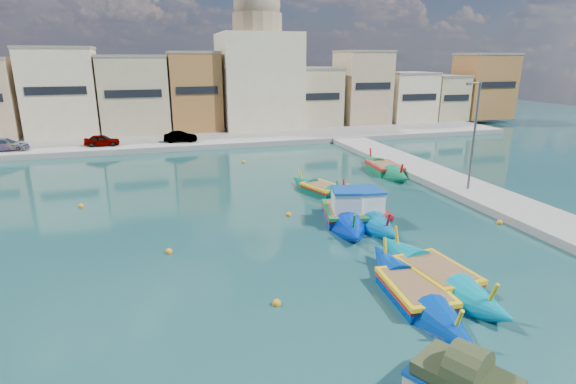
{
  "coord_description": "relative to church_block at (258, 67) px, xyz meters",
  "views": [
    {
      "loc": [
        -3.75,
        -19.98,
        9.51
      ],
      "look_at": [
        4.0,
        6.0,
        1.4
      ],
      "focal_mm": 28.0,
      "sensor_mm": 36.0,
      "label": 1
    }
  ],
  "objects": [
    {
      "name": "quay_street_lamp",
      "position": [
        7.44,
        -34.0,
        -4.07
      ],
      "size": [
        1.18,
        0.16,
        8.0
      ],
      "color": "#595B60",
      "rests_on": "ground"
    },
    {
      "name": "church_block",
      "position": [
        0.0,
        0.0,
        0.0
      ],
      "size": [
        10.0,
        10.0,
        19.1
      ],
      "color": "beige",
      "rests_on": "ground"
    },
    {
      "name": "luzzu_cyan_mid",
      "position": [
        5.0,
        -26.25,
        -8.13
      ],
      "size": [
        2.86,
        9.2,
        2.68
      ],
      "color": "#0B7749",
      "rests_on": "ground"
    },
    {
      "name": "luzzu_blue_cabin",
      "position": [
        -3.12,
        -36.31,
        -8.01
      ],
      "size": [
        4.48,
        9.41,
        3.24
      ],
      "color": "#0026AD",
      "rests_on": "ground"
    },
    {
      "name": "luzzu_green",
      "position": [
        -2.36,
        -30.53,
        -8.16
      ],
      "size": [
        4.15,
        7.4,
        2.27
      ],
      "color": "#0A6E4D",
      "rests_on": "ground"
    },
    {
      "name": "luzzu_cyan_south",
      "position": [
        -2.42,
        -44.8,
        -8.12
      ],
      "size": [
        2.94,
        8.81,
        2.69
      ],
      "color": "#008CA3",
      "rests_on": "ground"
    },
    {
      "name": "ground",
      "position": [
        -10.0,
        -40.0,
        -8.41
      ],
      "size": [
        160.0,
        160.0,
        0.0
      ],
      "primitive_type": "plane",
      "color": "#123836",
      "rests_on": "ground"
    },
    {
      "name": "north_quay",
      "position": [
        -10.0,
        -8.0,
        -8.11
      ],
      "size": [
        80.0,
        8.0,
        0.6
      ],
      "primitive_type": "cube",
      "color": "gray",
      "rests_on": "ground"
    },
    {
      "name": "parked_cars",
      "position": [
        -21.17,
        -9.5,
        -7.2
      ],
      "size": [
        21.11,
        1.79,
        1.24
      ],
      "color": "#4C1919",
      "rests_on": "north_quay"
    },
    {
      "name": "north_townhouses",
      "position": [
        -3.32,
        -0.64,
        -3.41
      ],
      "size": [
        83.2,
        7.87,
        10.19
      ],
      "color": "tan",
      "rests_on": "ground"
    },
    {
      "name": "east_quay",
      "position": [
        8.0,
        -40.0,
        -8.16
      ],
      "size": [
        4.0,
        70.0,
        0.5
      ],
      "primitive_type": "cube",
      "color": "gray",
      "rests_on": "ground"
    },
    {
      "name": "mooring_buoys",
      "position": [
        -8.09,
        -34.17,
        -8.33
      ],
      "size": [
        24.73,
        25.78,
        0.36
      ],
      "color": "orange",
      "rests_on": "ground"
    },
    {
      "name": "luzzu_blue_south",
      "position": [
        -4.09,
        -45.74,
        -8.14
      ],
      "size": [
        2.78,
        8.9,
        2.53
      ],
      "color": "#0034A0",
      "rests_on": "ground"
    },
    {
      "name": "luzzu_turquoise_cabin",
      "position": [
        -1.83,
        -36.26,
        -8.03
      ],
      "size": [
        2.75,
        9.92,
        3.15
      ],
      "color": "#00689A",
      "rests_on": "ground"
    }
  ]
}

